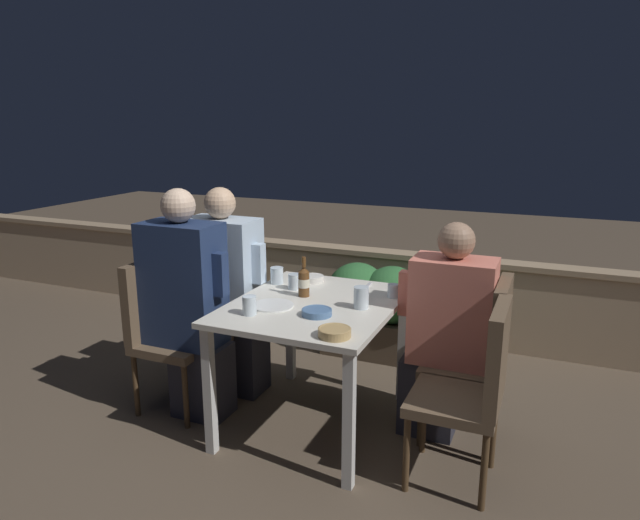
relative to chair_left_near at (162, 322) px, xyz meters
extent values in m
plane|color=brown|center=(0.91, 0.15, -0.53)|extent=(16.00, 16.00, 0.00)
cube|color=tan|center=(0.91, 1.69, -0.21)|extent=(9.00, 0.14, 0.63)
cube|color=#9E8466|center=(0.91, 1.69, 0.12)|extent=(9.00, 0.18, 0.04)
cube|color=silver|center=(0.91, 0.15, 0.18)|extent=(0.85, 1.04, 0.03)
cube|color=silver|center=(0.53, -0.32, -0.18)|extent=(0.05, 0.05, 0.69)
cube|color=silver|center=(1.28, -0.32, -0.18)|extent=(0.05, 0.05, 0.69)
cube|color=silver|center=(0.53, 0.62, -0.18)|extent=(0.05, 0.05, 0.69)
cube|color=silver|center=(1.28, 0.62, -0.18)|extent=(0.05, 0.05, 0.69)
cube|color=brown|center=(1.04, 1.24, -0.39)|extent=(0.96, 0.36, 0.28)
ellipsoid|color=#2D6633|center=(0.77, 1.24, -0.06)|extent=(0.43, 0.47, 0.41)
ellipsoid|color=#2D6633|center=(1.04, 1.24, -0.06)|extent=(0.43, 0.47, 0.41)
ellipsoid|color=#2D6633|center=(1.30, 1.24, -0.06)|extent=(0.43, 0.47, 0.41)
cube|color=brown|center=(0.10, 0.00, -0.12)|extent=(0.41, 0.41, 0.05)
cube|color=brown|center=(-0.08, 0.00, 0.14)|extent=(0.06, 0.41, 0.46)
cylinder|color=#47321E|center=(-0.08, -0.17, -0.34)|extent=(0.03, 0.03, 0.38)
cylinder|color=#47321E|center=(0.27, -0.17, -0.34)|extent=(0.03, 0.03, 0.38)
cylinder|color=#47321E|center=(-0.08, 0.17, -0.34)|extent=(0.03, 0.03, 0.38)
cylinder|color=#47321E|center=(0.27, 0.17, -0.34)|extent=(0.03, 0.03, 0.38)
cube|color=#282833|center=(0.27, 0.00, -0.31)|extent=(0.31, 0.23, 0.43)
cube|color=navy|center=(0.17, 0.00, 0.25)|extent=(0.44, 0.26, 0.70)
cube|color=navy|center=(0.42, 0.00, 0.34)|extent=(0.07, 0.07, 0.24)
sphere|color=beige|center=(0.17, 0.00, 0.70)|extent=(0.19, 0.19, 0.19)
cube|color=brown|center=(0.14, 0.35, -0.12)|extent=(0.41, 0.41, 0.05)
cube|color=brown|center=(-0.04, 0.35, 0.14)|extent=(0.06, 0.41, 0.46)
cylinder|color=#47321E|center=(-0.04, 0.18, -0.34)|extent=(0.03, 0.03, 0.38)
cylinder|color=#47321E|center=(0.31, 0.18, -0.34)|extent=(0.03, 0.03, 0.38)
cylinder|color=#47321E|center=(-0.04, 0.52, -0.34)|extent=(0.03, 0.03, 0.38)
cylinder|color=#47321E|center=(0.31, 0.52, -0.34)|extent=(0.03, 0.03, 0.38)
cube|color=#282833|center=(0.31, 0.35, -0.31)|extent=(0.31, 0.23, 0.43)
cube|color=silver|center=(0.21, 0.35, 0.24)|extent=(0.45, 0.26, 0.67)
cube|color=silver|center=(0.46, 0.35, 0.32)|extent=(0.07, 0.07, 0.24)
sphere|color=tan|center=(0.21, 0.35, 0.67)|extent=(0.19, 0.19, 0.19)
cube|color=brown|center=(1.71, -0.07, -0.12)|extent=(0.41, 0.41, 0.05)
cube|color=brown|center=(1.89, -0.07, 0.14)|extent=(0.06, 0.41, 0.46)
cylinder|color=#47321E|center=(1.54, -0.24, -0.34)|extent=(0.03, 0.03, 0.38)
cylinder|color=#47321E|center=(1.88, -0.24, -0.34)|extent=(0.03, 0.03, 0.38)
cylinder|color=#47321E|center=(1.54, 0.11, -0.34)|extent=(0.03, 0.03, 0.38)
cylinder|color=#47321E|center=(1.88, 0.11, -0.34)|extent=(0.03, 0.03, 0.38)
cube|color=brown|center=(1.68, 0.33, -0.12)|extent=(0.41, 0.41, 0.05)
cube|color=brown|center=(1.86, 0.33, 0.14)|extent=(0.06, 0.41, 0.46)
cylinder|color=#47321E|center=(1.51, 0.16, -0.34)|extent=(0.03, 0.03, 0.38)
cylinder|color=#47321E|center=(1.86, 0.16, -0.34)|extent=(0.03, 0.03, 0.38)
cylinder|color=#47321E|center=(1.51, 0.50, -0.34)|extent=(0.03, 0.03, 0.38)
cylinder|color=#47321E|center=(1.86, 0.50, -0.34)|extent=(0.03, 0.03, 0.38)
cube|color=#282833|center=(1.51, 0.33, -0.31)|extent=(0.30, 0.23, 0.43)
cube|color=#E07A66|center=(1.61, 0.33, 0.18)|extent=(0.42, 0.26, 0.56)
cube|color=#E07A66|center=(1.36, 0.33, 0.25)|extent=(0.07, 0.07, 0.24)
sphere|color=#99755B|center=(1.61, 0.33, 0.56)|extent=(0.19, 0.19, 0.19)
cylinder|color=brown|center=(0.81, 0.24, 0.26)|extent=(0.06, 0.06, 0.14)
cylinder|color=beige|center=(0.81, 0.24, 0.27)|extent=(0.06, 0.06, 0.05)
cone|color=brown|center=(0.81, 0.24, 0.35)|extent=(0.06, 0.06, 0.03)
cylinder|color=brown|center=(0.81, 0.24, 0.39)|extent=(0.02, 0.02, 0.06)
cylinder|color=white|center=(0.73, 0.01, 0.20)|extent=(0.22, 0.22, 0.01)
cylinder|color=#4C709E|center=(1.00, -0.03, 0.21)|extent=(0.15, 0.15, 0.03)
torus|color=#4C709E|center=(1.00, -0.03, 0.22)|extent=(0.15, 0.15, 0.01)
cylinder|color=silver|center=(0.73, 0.52, 0.21)|extent=(0.14, 0.14, 0.04)
torus|color=silver|center=(0.73, 0.52, 0.22)|extent=(0.14, 0.14, 0.01)
cylinder|color=tan|center=(1.19, -0.26, 0.21)|extent=(0.15, 0.15, 0.04)
torus|color=tan|center=(1.19, -0.26, 0.23)|extent=(0.15, 0.15, 0.01)
cylinder|color=silver|center=(1.17, 0.16, 0.25)|extent=(0.08, 0.08, 0.12)
cylinder|color=silver|center=(1.27, 0.41, 0.23)|extent=(0.06, 0.06, 0.08)
cylinder|color=silver|center=(0.68, -0.15, 0.24)|extent=(0.07, 0.07, 0.10)
cylinder|color=silver|center=(0.70, 0.34, 0.24)|extent=(0.07, 0.07, 0.09)
cylinder|color=silver|center=(0.55, 0.40, 0.24)|extent=(0.08, 0.08, 0.10)
cube|color=silver|center=(1.08, 0.53, 0.20)|extent=(0.03, 0.17, 0.01)
cylinder|color=#B2A899|center=(-0.32, 0.93, -0.44)|extent=(0.30, 0.30, 0.19)
cylinder|color=#47331E|center=(-0.32, 0.93, -0.26)|extent=(0.04, 0.04, 0.17)
ellipsoid|color=#2D6633|center=(-0.32, 0.93, -0.01)|extent=(0.42, 0.42, 0.38)
camera|label=1|loc=(2.08, -2.53, 1.17)|focal=32.00mm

